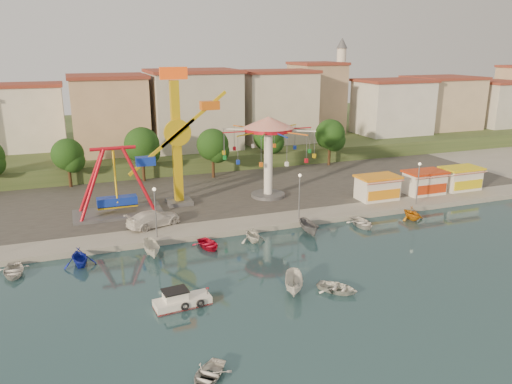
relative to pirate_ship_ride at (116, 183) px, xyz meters
name	(u,v)px	position (x,y,z in m)	size (l,w,h in m)	color
ground	(278,284)	(11.01, -21.87, -4.39)	(200.00, 200.00, 0.00)	#152F3A
quay_deck	(156,147)	(11.01, 40.13, -4.09)	(200.00, 100.00, 0.60)	#9E998E
asphalt_pad	(194,187)	(11.01, 8.13, -3.79)	(90.00, 28.00, 0.01)	#4C4944
hill_terrace	(151,137)	(11.01, 45.13, -2.89)	(200.00, 60.00, 3.00)	#384C26
pirate_ship_ride	(116,183)	(0.00, 0.00, 0.00)	(10.00, 5.00, 8.00)	#59595E
kamikaze_tower	(180,142)	(7.96, 1.29, 4.01)	(8.12, 3.10, 16.50)	#59595E
wave_swinger	(268,139)	(19.02, 0.56, 3.80)	(11.60, 11.60, 10.40)	#59595E
booth_left	(377,187)	(31.61, -5.38, -2.23)	(5.40, 3.78, 3.08)	white
booth_mid	(424,182)	(38.85, -5.38, -2.23)	(5.40, 3.78, 3.08)	white
booth_right	(461,178)	(44.83, -5.38, -2.23)	(5.40, 3.78, 3.08)	white
lamp_post_1	(156,214)	(3.01, -8.87, -1.29)	(0.14, 0.14, 5.00)	#59595E
lamp_post_2	(299,198)	(19.01, -8.87, -1.29)	(0.14, 0.14, 5.00)	#59595E
lamp_post_3	(418,185)	(35.01, -8.87, -1.29)	(0.14, 0.14, 5.00)	#59595E
tree_1	(68,154)	(-4.99, 14.37, 0.81)	(4.35, 4.35, 6.80)	#382314
tree_2	(142,145)	(5.01, 13.94, 1.52)	(5.02, 5.02, 7.85)	#382314
tree_3	(213,145)	(15.01, 12.49, 1.16)	(4.68, 4.68, 7.32)	#382314
tree_4	(269,136)	(25.01, 15.48, 1.35)	(4.86, 4.86, 7.60)	#382314
tree_5	(330,134)	(35.01, 13.67, 1.31)	(4.83, 4.83, 7.54)	#382314
building_1	(30,125)	(-10.32, 29.51, 2.92)	(12.33, 9.01, 8.63)	silver
building_2	(114,113)	(2.83, 30.09, 4.22)	(11.95, 9.28, 11.23)	tan
building_3	(199,117)	(16.62, 26.93, 3.20)	(12.59, 10.50, 9.20)	beige
building_4	(264,112)	(30.08, 30.33, 3.22)	(10.75, 9.23, 9.24)	beige
building_5	(332,105)	(43.38, 28.46, 4.21)	(12.77, 10.96, 11.21)	tan
building_6	(389,100)	(55.16, 26.90, 4.78)	(8.23, 8.98, 12.36)	silver
building_7	(422,104)	(67.04, 31.84, 2.99)	(11.59, 10.93, 8.76)	beige
building_8	(497,96)	(80.94, 25.32, 4.89)	(12.84, 9.28, 12.58)	beige
minaret	(340,82)	(47.01, 32.13, 8.15)	(2.80, 2.80, 18.00)	silver
cabin_motorboat	(181,301)	(2.54, -22.60, -3.99)	(4.49, 2.07, 1.53)	white
rowboat_a	(337,288)	(15.06, -24.76, -4.04)	(2.42, 3.39, 0.70)	white
rowboat_b	(208,375)	(2.16, -31.97, -4.06)	(2.30, 3.22, 0.67)	silver
skiff	(294,284)	(11.70, -23.59, -3.64)	(1.47, 3.91, 1.51)	silver
van	(154,218)	(3.28, -5.42, -2.93)	(2.42, 5.95, 1.73)	silver
moored_boat_0	(13,271)	(-10.15, -12.07, -4.02)	(2.57, 3.60, 0.75)	silver
moored_boat_1	(79,257)	(-4.60, -12.07, -3.52)	(2.86, 3.32, 1.75)	#121FA3
moored_boat_2	(152,249)	(1.98, -12.07, -3.68)	(1.39, 3.69, 1.43)	silver
moored_boat_3	(208,244)	(7.57, -12.07, -4.03)	(2.50, 3.51, 0.73)	red
moored_boat_4	(253,235)	(12.29, -12.07, -3.62)	(2.53, 2.93, 1.55)	silver
moored_boat_5	(309,228)	(18.74, -12.07, -3.68)	(1.40, 3.71, 1.43)	slate
moored_boat_6	(362,223)	(25.36, -12.07, -4.00)	(2.69, 3.77, 0.78)	white
moored_boat_7	(412,213)	(32.00, -12.07, -3.60)	(2.60, 3.01, 1.59)	orange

